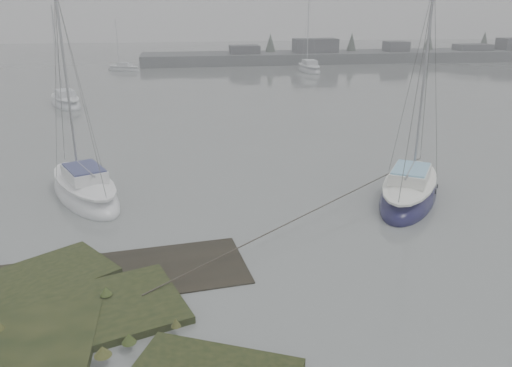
% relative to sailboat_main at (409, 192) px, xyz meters
% --- Properties ---
extents(ground, '(160.00, 160.00, 0.00)m').
position_rel_sailboat_main_xyz_m(ground, '(-9.34, 20.99, -0.28)').
color(ground, slate).
rests_on(ground, ground).
extents(far_shoreline, '(60.00, 8.00, 4.15)m').
position_rel_sailboat_main_xyz_m(far_shoreline, '(17.50, 52.89, 0.57)').
color(far_shoreline, '#4C4F51').
rests_on(far_shoreline, ground).
extents(sailboat_main, '(5.25, 6.43, 8.95)m').
position_rel_sailboat_main_xyz_m(sailboat_main, '(0.00, 0.00, 0.00)').
color(sailboat_main, '#14123A').
rests_on(sailboat_main, ground).
extents(sailboat_white, '(4.43, 6.48, 8.74)m').
position_rel_sailboat_main_xyz_m(sailboat_white, '(-13.04, 2.35, -0.01)').
color(sailboat_white, silver).
rests_on(sailboat_white, ground).
extents(sailboat_far_a, '(3.99, 6.09, 8.19)m').
position_rel_sailboat_main_xyz_m(sailboat_far_a, '(-17.74, 23.69, -0.02)').
color(sailboat_far_a, silver).
rests_on(sailboat_far_a, ground).
extents(sailboat_far_b, '(2.35, 6.53, 9.11)m').
position_rel_sailboat_main_xyz_m(sailboat_far_b, '(7.18, 42.24, 0.00)').
color(sailboat_far_b, '#A1A5AB').
rests_on(sailboat_far_b, ground).
extents(sailboat_far_c, '(4.73, 3.78, 6.55)m').
position_rel_sailboat_main_xyz_m(sailboat_far_c, '(-15.14, 46.66, -0.07)').
color(sailboat_far_c, '#A7ACB1').
rests_on(sailboat_far_c, ground).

